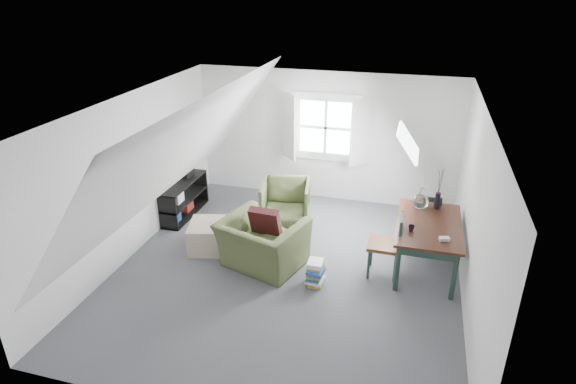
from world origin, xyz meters
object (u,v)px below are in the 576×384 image
(armchair_near, at_px, (263,265))
(dining_chair_far, at_px, (427,217))
(ottoman, at_px, (211,236))
(dining_table, at_px, (428,230))
(dining_chair_near, at_px, (387,244))
(media_shelf, at_px, (181,200))
(armchair_far, at_px, (285,222))
(magazine_stack, at_px, (315,273))

(armchair_near, distance_m, dining_chair_far, 2.79)
(ottoman, distance_m, dining_table, 3.39)
(armchair_near, relative_size, dining_table, 0.76)
(armchair_near, xyz_separation_m, ottoman, (-0.97, 0.26, 0.22))
(ottoman, relative_size, dining_chair_near, 0.67)
(dining_chair_near, bearing_deg, armchair_near, -94.70)
(ottoman, relative_size, dining_table, 0.43)
(ottoman, bearing_deg, dining_chair_far, 18.68)
(ottoman, relative_size, media_shelf, 0.52)
(ottoman, xyz_separation_m, media_shelf, (-1.00, 0.95, 0.08))
(armchair_near, bearing_deg, dining_table, -149.49)
(armchair_far, height_order, magazine_stack, armchair_far)
(dining_table, height_order, magazine_stack, dining_table)
(armchair_far, distance_m, dining_chair_far, 2.47)
(dining_table, xyz_separation_m, magazine_stack, (-1.50, -0.84, -0.48))
(armchair_far, relative_size, dining_table, 0.56)
(armchair_far, relative_size, media_shelf, 0.67)
(dining_chair_near, relative_size, media_shelf, 0.77)
(armchair_near, xyz_separation_m, dining_chair_near, (1.82, 0.25, 0.51))
(armchair_near, distance_m, armchair_far, 1.46)
(armchair_near, relative_size, magazine_stack, 3.18)
(magazine_stack, bearing_deg, media_shelf, 152.57)
(dining_chair_near, height_order, media_shelf, dining_chair_near)
(dining_chair_far, bearing_deg, armchair_far, 9.29)
(ottoman, xyz_separation_m, magazine_stack, (1.85, -0.53, -0.04))
(magazine_stack, bearing_deg, armchair_far, 118.34)
(dining_chair_far, height_order, media_shelf, dining_chair_far)
(armchair_near, height_order, dining_chair_near, dining_chair_near)
(armchair_far, bearing_deg, dining_chair_far, -11.88)
(armchair_far, height_order, dining_table, dining_table)
(dining_table, bearing_deg, armchair_far, 156.80)
(armchair_near, distance_m, ottoman, 1.03)
(ottoman, bearing_deg, magazine_stack, -16.06)
(dining_chair_far, distance_m, media_shelf, 4.35)
(ottoman, height_order, dining_chair_far, dining_chair_far)
(armchair_far, bearing_deg, armchair_near, -98.33)
(dining_chair_far, bearing_deg, magazine_stack, 58.81)
(armchair_near, relative_size, dining_chair_far, 1.30)
(dining_chair_far, bearing_deg, dining_table, 101.14)
(armchair_far, xyz_separation_m, dining_chair_near, (1.87, -1.20, 0.51))
(ottoman, xyz_separation_m, dining_chair_far, (3.34, 1.13, 0.25))
(media_shelf, relative_size, magazine_stack, 3.51)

